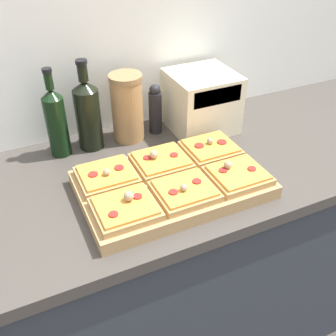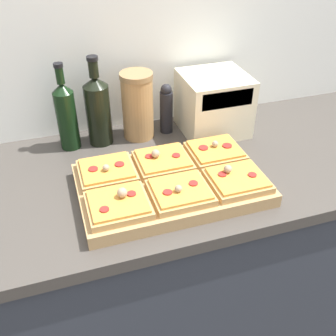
{
  "view_description": "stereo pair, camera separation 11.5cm",
  "coord_description": "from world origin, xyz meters",
  "px_view_note": "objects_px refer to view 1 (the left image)",
  "views": [
    {
      "loc": [
        -0.39,
        -0.61,
        1.65
      ],
      "look_at": [
        0.01,
        0.24,
        0.98
      ],
      "focal_mm": 42.0,
      "sensor_mm": 36.0,
      "label": 1
    },
    {
      "loc": [
        -0.28,
        -0.65,
        1.65
      ],
      "look_at": [
        0.01,
        0.24,
        0.98
      ],
      "focal_mm": 42.0,
      "sensor_mm": 36.0,
      "label": 2
    }
  ],
  "objects_px": {
    "pepper_mill": "(155,109)",
    "cutting_board": "(172,184)",
    "grain_jar_tall": "(127,108)",
    "wine_bottle": "(88,114)",
    "olive_oil_bottle": "(56,121)",
    "toaster_oven": "(201,101)"
  },
  "relations": [
    {
      "from": "cutting_board",
      "to": "grain_jar_tall",
      "type": "xyz_separation_m",
      "value": [
        -0.01,
        0.34,
        0.1
      ]
    },
    {
      "from": "cutting_board",
      "to": "pepper_mill",
      "type": "bearing_deg",
      "value": 74.6
    },
    {
      "from": "grain_jar_tall",
      "to": "wine_bottle",
      "type": "bearing_deg",
      "value": 180.0
    },
    {
      "from": "pepper_mill",
      "to": "grain_jar_tall",
      "type": "bearing_deg",
      "value": 180.0
    },
    {
      "from": "pepper_mill",
      "to": "cutting_board",
      "type": "bearing_deg",
      "value": -105.4
    },
    {
      "from": "pepper_mill",
      "to": "toaster_oven",
      "type": "distance_m",
      "value": 0.17
    },
    {
      "from": "grain_jar_tall",
      "to": "olive_oil_bottle",
      "type": "bearing_deg",
      "value": -180.0
    },
    {
      "from": "wine_bottle",
      "to": "olive_oil_bottle",
      "type": "bearing_deg",
      "value": -180.0
    },
    {
      "from": "wine_bottle",
      "to": "toaster_oven",
      "type": "xyz_separation_m",
      "value": [
        0.41,
        -0.04,
        -0.02
      ]
    },
    {
      "from": "olive_oil_bottle",
      "to": "pepper_mill",
      "type": "xyz_separation_m",
      "value": [
        0.35,
        0.0,
        -0.03
      ]
    },
    {
      "from": "cutting_board",
      "to": "wine_bottle",
      "type": "xyz_separation_m",
      "value": [
        -0.15,
        0.34,
        0.11
      ]
    },
    {
      "from": "toaster_oven",
      "to": "pepper_mill",
      "type": "bearing_deg",
      "value": 166.58
    },
    {
      "from": "olive_oil_bottle",
      "to": "wine_bottle",
      "type": "height_order",
      "value": "wine_bottle"
    },
    {
      "from": "cutting_board",
      "to": "toaster_oven",
      "type": "distance_m",
      "value": 0.4
    },
    {
      "from": "cutting_board",
      "to": "toaster_oven",
      "type": "relative_size",
      "value": 2.15
    },
    {
      "from": "pepper_mill",
      "to": "toaster_oven",
      "type": "relative_size",
      "value": 0.74
    },
    {
      "from": "grain_jar_tall",
      "to": "pepper_mill",
      "type": "bearing_deg",
      "value": 0.0
    },
    {
      "from": "olive_oil_bottle",
      "to": "grain_jar_tall",
      "type": "relative_size",
      "value": 1.26
    },
    {
      "from": "cutting_board",
      "to": "olive_oil_bottle",
      "type": "distance_m",
      "value": 0.43
    },
    {
      "from": "wine_bottle",
      "to": "toaster_oven",
      "type": "bearing_deg",
      "value": -5.53
    },
    {
      "from": "cutting_board",
      "to": "wine_bottle",
      "type": "height_order",
      "value": "wine_bottle"
    },
    {
      "from": "olive_oil_bottle",
      "to": "cutting_board",
      "type": "bearing_deg",
      "value": -53.21
    }
  ]
}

